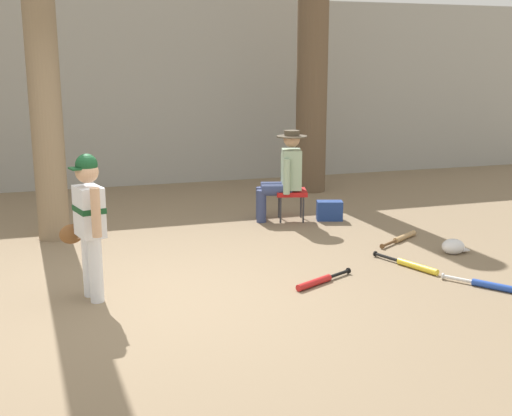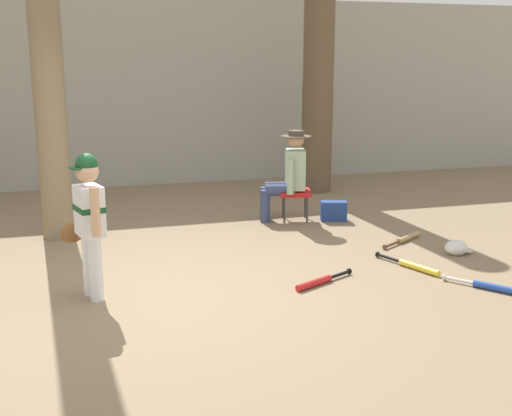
% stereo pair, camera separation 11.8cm
% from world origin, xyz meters
% --- Properties ---
extents(ground_plane, '(60.00, 60.00, 0.00)m').
position_xyz_m(ground_plane, '(0.00, 0.00, 0.00)').
color(ground_plane, '#7F6B51').
extents(concrete_back_wall, '(18.00, 0.36, 3.13)m').
position_xyz_m(concrete_back_wall, '(0.00, 5.67, 1.57)').
color(concrete_back_wall, '#9E9E99').
rests_on(concrete_back_wall, ground).
extents(tree_near_player, '(0.57, 0.57, 4.87)m').
position_xyz_m(tree_near_player, '(-0.85, 2.39, 2.14)').
color(tree_near_player, '#7F6B51').
rests_on(tree_near_player, ground).
extents(tree_behind_spectator, '(0.65, 0.65, 4.58)m').
position_xyz_m(tree_behind_spectator, '(3.20, 4.18, 1.98)').
color(tree_behind_spectator, brown).
rests_on(tree_behind_spectator, ground).
extents(young_ballplayer, '(0.42, 0.57, 1.31)m').
position_xyz_m(young_ballplayer, '(-0.55, 0.18, 0.74)').
color(young_ballplayer, white).
rests_on(young_ballplayer, ground).
extents(folding_stool, '(0.49, 0.49, 0.41)m').
position_xyz_m(folding_stool, '(2.18, 2.37, 0.36)').
color(folding_stool, red).
rests_on(folding_stool, ground).
extents(seated_spectator, '(0.68, 0.53, 1.20)m').
position_xyz_m(seated_spectator, '(2.08, 2.40, 0.64)').
color(seated_spectator, navy).
rests_on(seated_spectator, ground).
extents(handbag_beside_stool, '(0.38, 0.27, 0.26)m').
position_xyz_m(handbag_beside_stool, '(2.67, 2.21, 0.13)').
color(handbag_beside_stool, navy).
rests_on(handbag_beside_stool, ground).
extents(bat_red_barrel, '(0.70, 0.38, 0.07)m').
position_xyz_m(bat_red_barrel, '(1.52, -0.10, 0.03)').
color(bat_red_barrel, red).
rests_on(bat_red_barrel, ground).
extents(bat_yellow_trainer, '(0.34, 0.79, 0.07)m').
position_xyz_m(bat_yellow_trainer, '(2.63, 0.06, 0.03)').
color(bat_yellow_trainer, yellow).
rests_on(bat_yellow_trainer, ground).
extents(bat_blue_youth, '(0.48, 0.63, 0.07)m').
position_xyz_m(bat_blue_youth, '(3.00, -0.69, 0.03)').
color(bat_blue_youth, '#2347AD').
rests_on(bat_blue_youth, ground).
extents(bat_wood_tan, '(0.69, 0.46, 0.07)m').
position_xyz_m(bat_wood_tan, '(3.08, 1.02, 0.03)').
color(bat_wood_tan, tan).
rests_on(bat_wood_tan, ground).
extents(batting_helmet_white, '(0.30, 0.23, 0.17)m').
position_xyz_m(batting_helmet_white, '(3.35, 0.39, 0.07)').
color(batting_helmet_white, silver).
rests_on(batting_helmet_white, ground).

